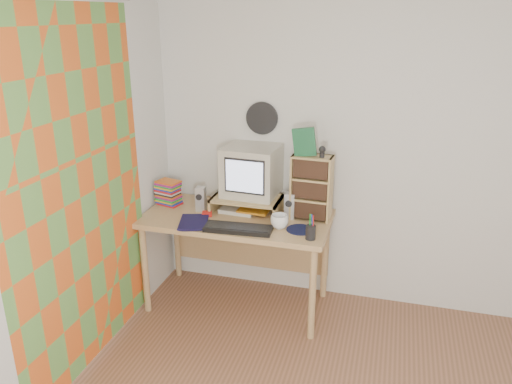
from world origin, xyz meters
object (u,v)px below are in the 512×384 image
Objects in this scene: dvd_stack at (168,189)px; cd_rack at (311,188)px; keyboard at (238,229)px; diary at (180,221)px; desk at (239,229)px; mug at (279,221)px; crt_monitor at (250,172)px.

cd_rack is at bearing 15.79° from dvd_stack.
keyboard is 1.93× the size of diary.
cd_rack is at bearing 34.64° from keyboard.
keyboard is at bearing -11.57° from dvd_stack.
desk is 0.45m from mug.
diary reaches higher than desk.
crt_monitor reaches higher than mug.
desk is at bearing 102.32° from keyboard.
keyboard is 0.30m from mug.
crt_monitor is 0.84× the size of keyboard.
desk is 0.66m from cd_rack.
dvd_stack is 0.52× the size of cd_rack.
cd_rack is at bearing 52.76° from mug.
desk is at bearing -123.47° from crt_monitor.
dvd_stack is 0.98m from mug.
dvd_stack is (-0.66, -0.06, -0.18)m from crt_monitor.
desk is at bearing 12.06° from dvd_stack.
dvd_stack is at bearing -171.35° from crt_monitor.
crt_monitor is at bearing 89.69° from keyboard.
keyboard is 1.90× the size of dvd_stack.
cd_rack is (0.54, 0.05, 0.38)m from desk.
crt_monitor is 1.59× the size of dvd_stack.
diary is (-0.44, 0.00, 0.01)m from keyboard.
diary is at bearing -132.72° from crt_monitor.
cd_rack is 1.95× the size of diary.
desk is 3.53× the size of crt_monitor.
crt_monitor reaches higher than cd_rack.
crt_monitor is at bearing 178.77° from cd_rack.
desk is 5.69× the size of diary.
mug is at bearing -27.48° from desk.
dvd_stack is at bearing 167.33° from mug.
cd_rack is (1.13, 0.02, 0.12)m from dvd_stack.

